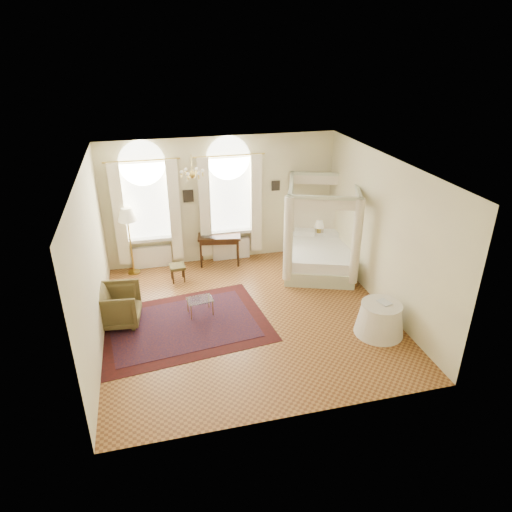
{
  "coord_description": "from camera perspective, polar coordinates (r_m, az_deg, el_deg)",
  "views": [
    {
      "loc": [
        -1.87,
        -8.15,
        5.45
      ],
      "look_at": [
        0.27,
        0.4,
        1.23
      ],
      "focal_mm": 32.0,
      "sensor_mm": 36.0,
      "label": 1
    }
  ],
  "objects": [
    {
      "name": "ground",
      "position": [
        9.98,
        -0.96,
        -7.53
      ],
      "size": [
        6.0,
        6.0,
        0.0
      ],
      "primitive_type": "plane",
      "color": "#94602B",
      "rests_on": "ground"
    },
    {
      "name": "room_walls",
      "position": [
        9.05,
        -1.05,
        3.03
      ],
      "size": [
        6.0,
        6.0,
        6.0
      ],
      "color": "beige",
      "rests_on": "ground"
    },
    {
      "name": "window_left",
      "position": [
        11.71,
        -13.41,
        5.09
      ],
      "size": [
        1.62,
        0.27,
        3.29
      ],
      "color": "white",
      "rests_on": "room_walls"
    },
    {
      "name": "window_right",
      "position": [
        11.89,
        -3.24,
        6.08
      ],
      "size": [
        1.62,
        0.27,
        3.29
      ],
      "color": "white",
      "rests_on": "room_walls"
    },
    {
      "name": "chandelier",
      "position": [
        9.74,
        -7.98,
        10.19
      ],
      "size": [
        0.51,
        0.45,
        0.5
      ],
      "color": "#B6963C",
      "rests_on": "room_walls"
    },
    {
      "name": "wall_pictures",
      "position": [
        11.84,
        -3.92,
        8.02
      ],
      "size": [
        2.54,
        0.03,
        0.39
      ],
      "color": "black",
      "rests_on": "room_walls"
    },
    {
      "name": "canopy_bed",
      "position": [
        11.79,
        7.93,
        0.62
      ],
      "size": [
        2.33,
        2.57,
        2.31
      ],
      "color": "#BBC09C",
      "rests_on": "ground"
    },
    {
      "name": "nightstand",
      "position": [
        12.85,
        8.05,
        1.69
      ],
      "size": [
        0.47,
        0.43,
        0.6
      ],
      "primitive_type": "cube",
      "rotation": [
        0.0,
        0.0,
        0.13
      ],
      "color": "#321C0D",
      "rests_on": "ground"
    },
    {
      "name": "nightstand_lamp",
      "position": [
        12.55,
        7.91,
        3.92
      ],
      "size": [
        0.27,
        0.27,
        0.4
      ],
      "color": "#B6963C",
      "rests_on": "nightstand"
    },
    {
      "name": "writing_desk",
      "position": [
        11.97,
        -4.62,
        2.12
      ],
      "size": [
        1.18,
        0.75,
        0.82
      ],
      "color": "#321C0D",
      "rests_on": "ground"
    },
    {
      "name": "laptop",
      "position": [
        11.82,
        -5.97,
        2.45
      ],
      "size": [
        0.43,
        0.36,
        0.03
      ],
      "primitive_type": "imported",
      "rotation": [
        0.0,
        0.0,
        2.75
      ],
      "color": "black",
      "rests_on": "writing_desk"
    },
    {
      "name": "stool",
      "position": [
        11.37,
        -9.8,
        -1.48
      ],
      "size": [
        0.39,
        0.39,
        0.42
      ],
      "color": "#43391D",
      "rests_on": "ground"
    },
    {
      "name": "armchair",
      "position": [
        9.98,
        -16.92,
        -5.97
      ],
      "size": [
        1.0,
        0.98,
        0.83
      ],
      "primitive_type": "imported",
      "rotation": [
        0.0,
        0.0,
        1.46
      ],
      "color": "#4D4121",
      "rests_on": "ground"
    },
    {
      "name": "coffee_table",
      "position": [
        9.95,
        -7.03,
        -5.57
      ],
      "size": [
        0.6,
        0.45,
        0.38
      ],
      "color": "silver",
      "rests_on": "ground"
    },
    {
      "name": "floor_lamp",
      "position": [
        11.56,
        -15.8,
        4.62
      ],
      "size": [
        0.45,
        0.45,
        1.76
      ],
      "color": "#B6963C",
      "rests_on": "ground"
    },
    {
      "name": "oriental_rug",
      "position": [
        9.81,
        -9.08,
        -8.51
      ],
      "size": [
        3.75,
        2.89,
        0.01
      ],
      "color": "#3F100F",
      "rests_on": "ground"
    },
    {
      "name": "side_table",
      "position": [
        9.62,
        15.23,
        -7.58
      ],
      "size": [
        0.99,
        0.99,
        0.68
      ],
      "color": "silver",
      "rests_on": "ground"
    },
    {
      "name": "book",
      "position": [
        9.42,
        15.34,
        -5.78
      ],
      "size": [
        0.27,
        0.31,
        0.03
      ],
      "primitive_type": "imported",
      "rotation": [
        0.0,
        0.0,
        0.29
      ],
      "color": "black",
      "rests_on": "side_table"
    }
  ]
}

